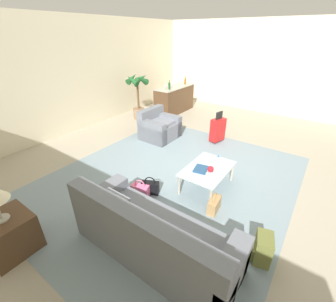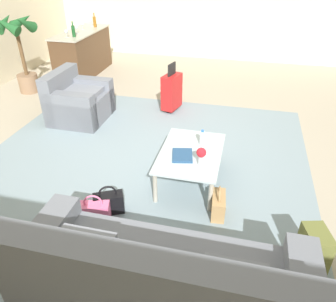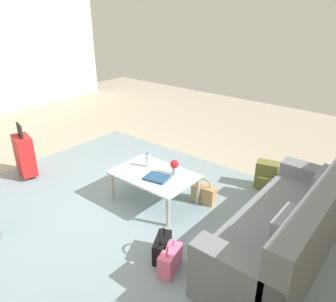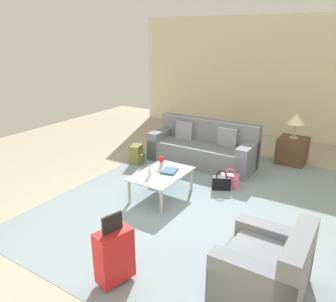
# 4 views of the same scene
# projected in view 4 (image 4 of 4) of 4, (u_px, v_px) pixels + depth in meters

# --- Properties ---
(ground_plane) EXTENTS (12.00, 12.00, 0.00)m
(ground_plane) POSITION_uv_depth(u_px,v_px,m) (175.00, 214.00, 5.01)
(ground_plane) COLOR #A89E89
(wall_left) EXTENTS (0.12, 8.00, 3.10)m
(wall_left) POSITION_uv_depth(u_px,v_px,m) (275.00, 78.00, 8.54)
(wall_left) COLOR beige
(wall_left) RESTS_ON ground
(area_rug) EXTENTS (5.20, 4.40, 0.01)m
(area_rug) POSITION_uv_depth(u_px,v_px,m) (204.00, 201.00, 5.39)
(area_rug) COLOR gray
(area_rug) RESTS_ON ground
(couch) EXTENTS (0.85, 2.23, 0.91)m
(couch) POSITION_uv_depth(u_px,v_px,m) (204.00, 149.00, 6.96)
(couch) COLOR slate
(couch) RESTS_ON ground
(armchair) EXTENTS (0.94, 0.85, 0.81)m
(armchair) POSITION_uv_depth(u_px,v_px,m) (268.00, 271.00, 3.36)
(armchair) COLOR slate
(armchair) RESTS_ON ground
(coffee_table) EXTENTS (1.07, 0.72, 0.42)m
(coffee_table) POSITION_uv_depth(u_px,v_px,m) (162.00, 176.00, 5.46)
(coffee_table) COLOR silver
(coffee_table) RESTS_ON ground
(water_bottle) EXTENTS (0.06, 0.06, 0.20)m
(water_bottle) POSITION_uv_depth(u_px,v_px,m) (150.00, 171.00, 5.30)
(water_bottle) COLOR silver
(water_bottle) RESTS_ON coffee_table
(coffee_table_book) EXTENTS (0.33, 0.29, 0.03)m
(coffee_table_book) POSITION_uv_depth(u_px,v_px,m) (169.00, 171.00, 5.50)
(coffee_table_book) COLOR navy
(coffee_table_book) RESTS_ON coffee_table
(flower_vase) EXTENTS (0.11, 0.11, 0.21)m
(flower_vase) POSITION_uv_depth(u_px,v_px,m) (161.00, 160.00, 5.65)
(flower_vase) COLOR #B2B7BC
(flower_vase) RESTS_ON coffee_table
(side_table) EXTENTS (0.58, 0.58, 0.54)m
(side_table) POSITION_uv_depth(u_px,v_px,m) (292.00, 150.00, 6.98)
(side_table) COLOR #513823
(side_table) RESTS_ON ground
(table_lamp) EXTENTS (0.36, 0.36, 0.54)m
(table_lamp) POSITION_uv_depth(u_px,v_px,m) (296.00, 119.00, 6.75)
(table_lamp) COLOR #ADA899
(table_lamp) RESTS_ON side_table
(suitcase_red) EXTENTS (0.44, 0.32, 0.85)m
(suitcase_red) POSITION_uv_depth(u_px,v_px,m) (114.00, 255.00, 3.52)
(suitcase_red) COLOR red
(suitcase_red) RESTS_ON ground
(handbag_black) EXTENTS (0.27, 0.35, 0.36)m
(handbag_black) POSITION_uv_depth(u_px,v_px,m) (221.00, 183.00, 5.78)
(handbag_black) COLOR black
(handbag_black) RESTS_ON ground
(handbag_tan) EXTENTS (0.33, 0.17, 0.36)m
(handbag_tan) POSITION_uv_depth(u_px,v_px,m) (159.00, 174.00, 6.16)
(handbag_tan) COLOR tan
(handbag_tan) RESTS_ON ground
(handbag_pink) EXTENTS (0.22, 0.35, 0.36)m
(handbag_pink) POSITION_uv_depth(u_px,v_px,m) (230.00, 180.00, 5.88)
(handbag_pink) COLOR pink
(handbag_pink) RESTS_ON ground
(backpack_olive) EXTENTS (0.34, 0.31, 0.40)m
(backpack_olive) POSITION_uv_depth(u_px,v_px,m) (137.00, 155.00, 6.97)
(backpack_olive) COLOR olive
(backpack_olive) RESTS_ON ground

